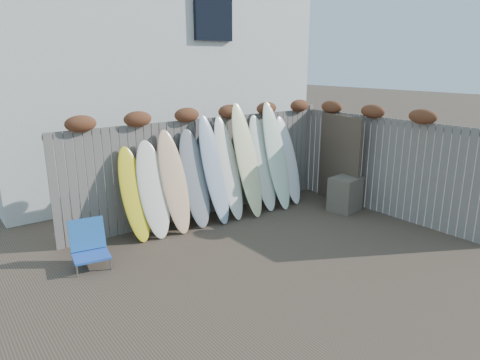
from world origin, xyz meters
TOP-DOWN VIEW (x-y plane):
  - ground at (0.00, 0.00)m, footprint 80.00×80.00m
  - back_fence at (0.06, 2.39)m, footprint 6.05×0.28m
  - right_fence at (2.99, 0.25)m, footprint 0.28×4.40m
  - house at (0.50, 6.50)m, footprint 8.50×5.50m
  - beach_chair at (-2.70, 1.52)m, footprint 0.62×0.65m
  - wooden_crate at (2.50, 0.80)m, footprint 0.70×0.61m
  - lattice_panel at (2.80, 1.26)m, footprint 0.29×1.30m
  - surfboard_0 at (-1.69, 2.05)m, footprint 0.52×0.64m
  - surfboard_1 at (-1.34, 2.01)m, footprint 0.56×0.64m
  - surfboard_2 at (-0.93, 1.99)m, footprint 0.54×0.69m
  - surfboard_3 at (-0.47, 2.02)m, footprint 0.56×0.68m
  - surfboard_4 at (-0.06, 1.96)m, footprint 0.53×0.78m
  - surfboard_5 at (0.30, 1.98)m, footprint 0.53×0.75m
  - surfboard_6 at (0.71, 1.91)m, footprint 0.55×0.83m
  - surfboard_7 at (1.19, 1.98)m, footprint 0.54×0.72m
  - surfboard_8 at (1.51, 1.91)m, footprint 0.51×0.80m
  - surfboard_9 at (1.93, 1.98)m, footprint 0.58×0.73m

SIDE VIEW (x-z plane):
  - ground at x=0.00m, z-range 0.00..0.00m
  - beach_chair at x=-2.70m, z-range -0.03..0.69m
  - wooden_crate at x=2.50m, z-range 0.00..0.72m
  - surfboard_0 at x=-1.69m, z-range 0.00..1.66m
  - surfboard_1 at x=-1.34m, z-range 0.00..1.74m
  - surfboard_3 at x=-0.47m, z-range 0.00..1.86m
  - surfboard_2 at x=-0.93m, z-range 0.00..1.89m
  - surfboard_9 at x=1.93m, z-range 0.00..1.92m
  - lattice_panel at x=2.80m, z-range 0.00..1.97m
  - surfboard_7 at x=1.19m, z-range 0.00..2.00m
  - surfboard_5 at x=0.30m, z-range 0.00..2.04m
  - surfboard_4 at x=-0.06m, z-range 0.00..2.10m
  - surfboard_8 at x=1.51m, z-range 0.00..2.27m
  - right_fence at x=2.99m, z-range 0.02..2.26m
  - surfboard_6 at x=0.71m, z-range 0.00..2.29m
  - back_fence at x=0.06m, z-range 0.06..2.30m
  - house at x=0.50m, z-range 0.04..6.36m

